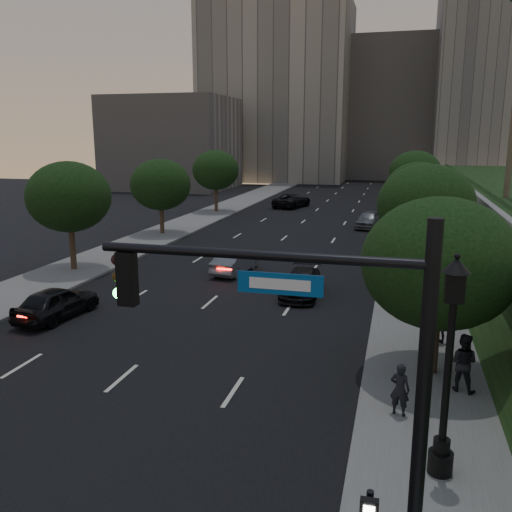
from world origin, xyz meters
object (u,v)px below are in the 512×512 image
(street_lamp, at_px, (447,378))
(pedestrian_b, at_px, (463,362))
(pedestrian_c, at_px, (441,324))
(sedan_mid_left, at_px, (235,262))
(sedan_far_left, at_px, (292,200))
(sedan_near_left, at_px, (57,302))
(pedestrian_a, at_px, (400,389))
(traffic_signal_mast, at_px, (351,418))
(sedan_near_right, at_px, (302,283))
(sedan_far_right, at_px, (369,220))

(street_lamp, xyz_separation_m, pedestrian_b, (0.93, 4.76, -1.53))
(pedestrian_c, bearing_deg, sedan_mid_left, -71.95)
(sedan_far_left, bearing_deg, sedan_near_left, 101.07)
(sedan_mid_left, height_order, sedan_far_left, sedan_far_left)
(pedestrian_a, bearing_deg, traffic_signal_mast, 97.99)
(pedestrian_a, height_order, pedestrian_c, same)
(sedan_far_left, height_order, sedan_near_right, sedan_far_left)
(sedan_near_left, height_order, sedan_near_right, sedan_near_left)
(sedan_mid_left, height_order, pedestrian_a, pedestrian_a)
(sedan_near_right, relative_size, sedan_far_right, 1.01)
(street_lamp, height_order, pedestrian_c, street_lamp)
(sedan_mid_left, bearing_deg, pedestrian_c, 148.17)
(sedan_far_right, xyz_separation_m, pedestrian_b, (4.78, -32.14, 0.33))
(sedan_far_left, xyz_separation_m, sedan_near_right, (7.38, -34.92, -0.15))
(traffic_signal_mast, xyz_separation_m, sedan_near_left, (-14.26, 12.30, -2.92))
(pedestrian_a, bearing_deg, street_lamp, 125.67)
(sedan_near_left, bearing_deg, street_lamp, 160.07)
(sedan_far_left, distance_m, pedestrian_b, 46.77)
(street_lamp, distance_m, sedan_far_right, 37.15)
(pedestrian_a, bearing_deg, sedan_far_left, -59.88)
(pedestrian_b, relative_size, pedestrian_c, 1.21)
(sedan_far_left, bearing_deg, traffic_signal_mast, 117.00)
(sedan_mid_left, bearing_deg, sedan_near_left, 69.03)
(sedan_far_left, relative_size, sedan_near_right, 1.28)
(sedan_far_right, xyz_separation_m, pedestrian_c, (4.39, -28.05, 0.17))
(pedestrian_a, bearing_deg, sedan_near_right, -51.67)
(sedan_near_right, bearing_deg, pedestrian_c, -41.86)
(street_lamp, bearing_deg, sedan_near_left, 153.65)
(pedestrian_c, bearing_deg, pedestrian_b, 62.69)
(street_lamp, relative_size, pedestrian_c, 3.54)
(sedan_near_right, bearing_deg, pedestrian_a, -68.50)
(sedan_near_left, xyz_separation_m, pedestrian_c, (16.68, 0.85, 0.20))
(sedan_far_right, height_order, pedestrian_b, pedestrian_b)
(sedan_mid_left, xyz_separation_m, sedan_near_right, (4.74, -3.66, -0.03))
(pedestrian_a, bearing_deg, pedestrian_b, -117.14)
(sedan_far_left, relative_size, pedestrian_c, 3.68)
(traffic_signal_mast, relative_size, sedan_far_left, 1.20)
(sedan_far_right, bearing_deg, sedan_near_left, -102.89)
(street_lamp, distance_m, sedan_far_left, 51.11)
(traffic_signal_mast, height_order, sedan_far_right, traffic_signal_mast)
(sedan_far_left, relative_size, pedestrian_a, 3.68)
(traffic_signal_mast, xyz_separation_m, sedan_mid_left, (-8.84, 22.35, -2.98))
(traffic_signal_mast, relative_size, sedan_far_right, 1.54)
(sedan_far_left, height_order, pedestrian_a, pedestrian_a)
(street_lamp, height_order, pedestrian_b, street_lamp)
(sedan_near_left, bearing_deg, pedestrian_b, 175.71)
(sedan_far_right, bearing_deg, traffic_signal_mast, -77.12)
(pedestrian_b, bearing_deg, sedan_near_right, -35.22)
(sedan_near_left, distance_m, sedan_near_right, 12.00)
(sedan_mid_left, bearing_deg, sedan_far_right, -102.62)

